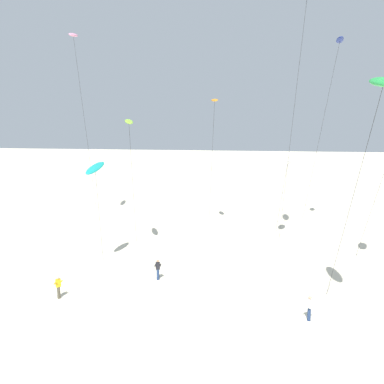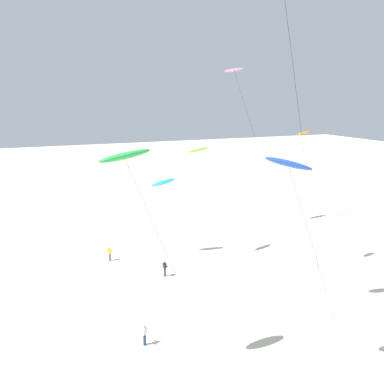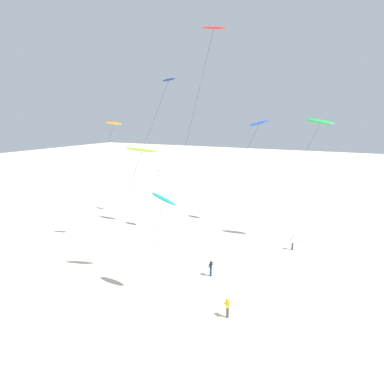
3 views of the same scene
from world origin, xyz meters
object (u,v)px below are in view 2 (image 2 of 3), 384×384
(kite_orange, at_px, (305,135))
(kite_flyer_furthest, at_px, (144,334))
(kite_pink, at_px, (235,71))
(kite_blue, at_px, (289,165))
(kite_green, at_px, (125,157))
(kite_flyer_middle, at_px, (165,268))
(kite_white, at_px, (337,213))
(kite_teal, at_px, (163,183))
(kite_lime, at_px, (198,151))
(kite_flyer_nearest, at_px, (110,253))

(kite_orange, height_order, kite_flyer_furthest, kite_orange)
(kite_pink, distance_m, kite_blue, 33.56)
(kite_green, xyz_separation_m, kite_flyer_middle, (-13.95, 7.15, -13.79))
(kite_flyer_middle, bearing_deg, kite_white, 47.83)
(kite_pink, bearing_deg, kite_green, -39.40)
(kite_green, height_order, kite_teal, kite_green)
(kite_lime, bearing_deg, kite_flyer_furthest, -36.40)
(kite_white, relative_size, kite_flyer_middle, 5.24)
(kite_teal, relative_size, kite_flyer_nearest, 5.57)
(kite_lime, distance_m, kite_teal, 5.43)
(kite_teal, bearing_deg, kite_flyer_nearest, -97.26)
(kite_pink, relative_size, kite_blue, 1.47)
(kite_lime, xyz_separation_m, kite_white, (14.49, 6.75, -4.07))
(kite_teal, xyz_separation_m, kite_flyer_furthest, (16.59, -7.30, -7.77))
(kite_lime, bearing_deg, kite_flyer_nearest, -106.03)
(kite_blue, bearing_deg, kite_pink, 157.22)
(kite_pink, xyz_separation_m, kite_white, (22.87, -2.06, -12.99))
(kite_flyer_nearest, bearing_deg, kite_white, 43.54)
(kite_lime, relative_size, kite_flyer_middle, 7.62)
(kite_lime, height_order, kite_flyer_furthest, kite_lime)
(kite_blue, relative_size, kite_white, 1.71)
(kite_blue, height_order, kite_green, kite_green)
(kite_pink, xyz_separation_m, kite_flyer_furthest, (22.97, -19.57, -20.38))
(kite_blue, relative_size, kite_flyer_nearest, 8.97)
(kite_green, distance_m, kite_teal, 22.31)
(kite_white, bearing_deg, kite_orange, 165.56)
(kite_pink, xyz_separation_m, kite_flyer_middle, (11.94, -14.12, -20.38))
(kite_pink, bearing_deg, kite_orange, -0.38)
(kite_flyer_middle, xyz_separation_m, kite_flyer_furthest, (11.03, -5.45, 0.00))
(kite_blue, distance_m, kite_orange, 19.61)
(kite_teal, height_order, kite_flyer_furthest, kite_teal)
(kite_lime, bearing_deg, kite_pink, 133.54)
(kite_green, bearing_deg, kite_white, 98.96)
(kite_lime, height_order, kite_flyer_middle, kite_lime)
(kite_flyer_nearest, bearing_deg, kite_blue, 13.14)
(kite_white, height_order, kite_flyer_nearest, kite_white)
(kite_white, relative_size, kite_green, 0.57)
(kite_teal, relative_size, kite_flyer_middle, 5.57)
(kite_teal, relative_size, kite_orange, 0.63)
(kite_green, distance_m, kite_orange, 23.70)
(kite_teal, bearing_deg, kite_orange, 53.91)
(kite_flyer_nearest, bearing_deg, kite_flyer_furthest, -3.63)
(kite_flyer_middle, bearing_deg, kite_lime, 123.90)
(kite_flyer_furthest, bearing_deg, kite_flyer_nearest, 176.37)
(kite_pink, bearing_deg, kite_teal, -62.50)
(kite_white, bearing_deg, kite_teal, -148.22)
(kite_flyer_middle, bearing_deg, kite_green, -27.14)
(kite_green, height_order, kite_flyer_middle, kite_green)
(kite_orange, xyz_separation_m, kite_flyer_middle, (-3.32, -14.02, -13.42))
(kite_lime, bearing_deg, kite_blue, -10.10)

